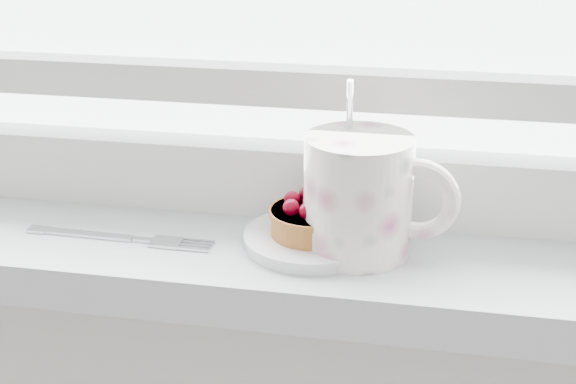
% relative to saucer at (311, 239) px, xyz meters
% --- Properties ---
extents(saucer, '(0.12, 0.12, 0.01)m').
position_rel_saucer_xyz_m(saucer, '(0.00, 0.00, 0.00)').
color(saucer, silver).
rests_on(saucer, windowsill).
extents(raspberry_tart, '(0.08, 0.08, 0.04)m').
position_rel_saucer_xyz_m(raspberry_tart, '(0.00, 0.00, 0.02)').
color(raspberry_tart, brown).
rests_on(raspberry_tart, saucer).
extents(floral_mug, '(0.14, 0.10, 0.16)m').
position_rel_saucer_xyz_m(floral_mug, '(0.05, -0.00, 0.05)').
color(floral_mug, white).
rests_on(floral_mug, windowsill).
extents(fork, '(0.18, 0.02, 0.00)m').
position_rel_saucer_xyz_m(fork, '(-0.18, -0.02, -0.00)').
color(fork, silver).
rests_on(fork, windowsill).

